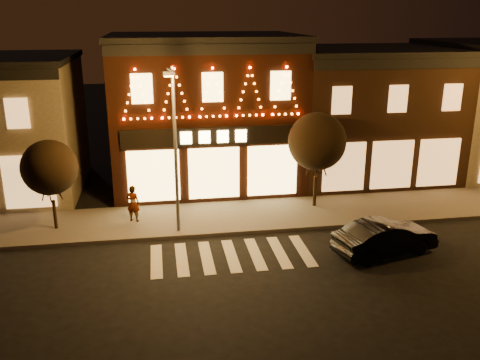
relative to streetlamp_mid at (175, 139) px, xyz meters
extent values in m
plane|color=black|center=(2.02, -6.39, -4.37)|extent=(120.00, 120.00, 0.00)
cube|color=#47423D|center=(4.02, 1.61, -4.29)|extent=(44.00, 4.00, 0.15)
cube|color=black|center=(2.02, 7.61, -0.37)|extent=(10.00, 8.00, 8.00)
cube|color=black|center=(2.02, 7.61, 3.78)|extent=(10.20, 8.20, 0.30)
cube|color=black|center=(2.02, 3.56, 3.38)|extent=(10.00, 0.25, 0.50)
cube|color=black|center=(2.02, 3.51, -0.77)|extent=(9.00, 0.15, 0.90)
cube|color=#FFD87F|center=(2.02, 3.41, -0.77)|extent=(3.40, 0.08, 0.60)
cube|color=#351F12|center=(11.52, 7.61, -0.77)|extent=(9.00, 8.00, 7.20)
cube|color=black|center=(11.52, 7.61, 2.98)|extent=(9.20, 8.20, 0.30)
cube|color=black|center=(11.52, 3.56, 2.58)|extent=(9.00, 0.25, 0.50)
cylinder|color=#59595E|center=(0.03, 0.21, -0.62)|extent=(0.14, 0.14, 7.19)
cylinder|color=#59595E|center=(-0.07, -0.50, 2.88)|extent=(0.28, 1.44, 0.09)
cube|color=#59595E|center=(-0.16, -1.21, 2.83)|extent=(0.48, 0.31, 0.16)
cube|color=orange|center=(-0.16, -1.21, 2.74)|extent=(0.36, 0.22, 0.04)
cylinder|color=black|center=(-5.39, 1.34, -3.56)|extent=(0.15, 0.15, 1.33)
sphere|color=black|center=(-5.39, 1.34, -1.38)|extent=(2.43, 2.43, 2.43)
cylinder|color=black|center=(6.92, 2.27, -3.45)|extent=(0.17, 0.17, 1.54)
sphere|color=black|center=(6.92, 2.27, -0.91)|extent=(2.82, 2.82, 2.82)
imported|color=black|center=(8.21, -3.19, -3.66)|extent=(4.56, 2.52, 1.42)
imported|color=gray|center=(-1.96, 1.62, -3.35)|extent=(0.74, 0.62, 1.73)
camera|label=1|loc=(-0.70, -21.32, 5.02)|focal=38.96mm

